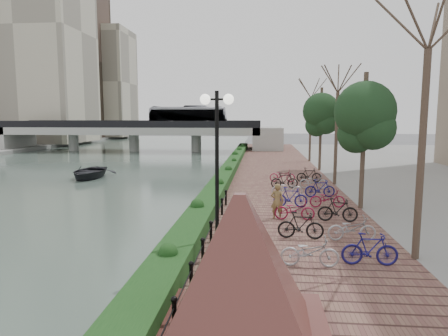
# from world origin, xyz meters

# --- Properties ---
(ground) EXTENTS (220.00, 220.00, 0.00)m
(ground) POSITION_xyz_m (0.00, 0.00, 0.00)
(ground) COLOR #59595B
(ground) RESTS_ON ground
(river_water) EXTENTS (30.00, 130.00, 0.02)m
(river_water) POSITION_xyz_m (-15.00, 25.00, 0.01)
(river_water) COLOR #44554D
(river_water) RESTS_ON ground
(promenade) EXTENTS (8.00, 75.00, 0.50)m
(promenade) POSITION_xyz_m (4.00, 17.50, 0.25)
(promenade) COLOR brown
(promenade) RESTS_ON ground
(hedge) EXTENTS (1.10, 56.00, 0.60)m
(hedge) POSITION_xyz_m (0.60, 20.00, 0.80)
(hedge) COLOR #153915
(hedge) RESTS_ON promenade
(chain_fence) EXTENTS (0.10, 14.10, 0.70)m
(chain_fence) POSITION_xyz_m (1.40, 2.00, 0.85)
(chain_fence) COLOR black
(chain_fence) RESTS_ON promenade
(granite_monument) EXTENTS (5.70, 5.70, 2.97)m
(granite_monument) POSITION_xyz_m (2.74, -3.15, 2.00)
(granite_monument) COLOR #4F2622
(granite_monument) RESTS_ON promenade
(lamppost) EXTENTS (1.02, 0.32, 5.19)m
(lamppost) POSITION_xyz_m (1.80, 1.38, 4.21)
(lamppost) COLOR black
(lamppost) RESTS_ON promenade
(motorcycle) EXTENTS (0.79, 1.45, 0.86)m
(motorcycle) POSITION_xyz_m (2.56, 3.38, 0.93)
(motorcycle) COLOR black
(motorcycle) RESTS_ON promenade
(pedestrian) EXTENTS (0.60, 0.43, 1.55)m
(pedestrian) POSITION_xyz_m (3.85, 6.56, 1.28)
(pedestrian) COLOR brown
(pedestrian) RESTS_ON promenade
(bicycle_parking) EXTENTS (2.40, 17.32, 1.00)m
(bicycle_parking) POSITION_xyz_m (5.49, 8.91, 0.97)
(bicycle_parking) COLOR #9E9DA2
(bicycle_parking) RESTS_ON promenade
(street_trees) EXTENTS (3.20, 37.12, 6.80)m
(street_trees) POSITION_xyz_m (8.00, 12.68, 3.69)
(street_trees) COLOR #3C2B23
(street_trees) RESTS_ON promenade
(bridge) EXTENTS (36.00, 10.77, 6.50)m
(bridge) POSITION_xyz_m (-13.37, 45.00, 3.37)
(bridge) COLOR #9C9C97
(bridge) RESTS_ON ground
(boat) EXTENTS (3.80, 5.10, 1.01)m
(boat) POSITION_xyz_m (-10.65, 20.04, 0.53)
(boat) COLOR black
(boat) RESTS_ON river_water
(far_buildings) EXTENTS (35.00, 38.00, 38.00)m
(far_buildings) POSITION_xyz_m (-41.66, 65.91, 16.12)
(far_buildings) COLOR #B2AB94
(far_buildings) RESTS_ON far_bank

